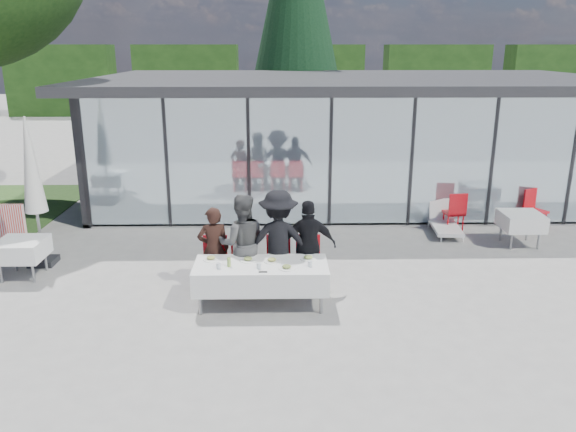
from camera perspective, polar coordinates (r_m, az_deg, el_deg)
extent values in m
plane|color=gray|center=(10.08, 0.33, -8.20)|extent=(90.00, 90.00, 0.00)
cube|color=gray|center=(17.78, 6.16, 3.01)|extent=(14.00, 8.00, 0.10)
cube|color=black|center=(21.31, 5.00, 9.58)|extent=(14.00, 0.20, 3.20)
cube|color=black|center=(17.95, -16.30, 7.62)|extent=(0.20, 8.00, 3.20)
cube|color=black|center=(19.59, 26.94, 7.20)|extent=(0.20, 8.00, 3.20)
cube|color=silver|center=(13.61, 8.40, 5.36)|extent=(13.60, 0.06, 3.10)
cube|color=#2D2D30|center=(16.90, 6.69, 13.51)|extent=(14.80, 8.80, 0.24)
cube|color=#262628|center=(14.18, -19.94, 4.99)|extent=(0.08, 0.10, 3.10)
cube|color=#262628|center=(13.68, -12.19, 5.22)|extent=(0.08, 0.10, 3.10)
cube|color=#262628|center=(13.44, -4.00, 5.36)|extent=(0.08, 0.10, 3.10)
cube|color=#262628|center=(13.48, 4.31, 5.38)|extent=(0.08, 0.10, 3.10)
cube|color=#262628|center=(13.80, 12.40, 5.30)|extent=(0.08, 0.10, 3.10)
cube|color=#262628|center=(14.38, 19.99, 5.13)|extent=(0.08, 0.10, 3.10)
cube|color=#262628|center=(15.18, 26.87, 4.90)|extent=(0.08, 0.10, 3.10)
cube|color=red|center=(16.09, -2.02, 3.10)|extent=(0.45, 0.45, 0.90)
cube|color=red|center=(16.62, 3.20, 3.53)|extent=(0.45, 0.45, 0.90)
cube|color=red|center=(16.51, 12.02, 3.10)|extent=(0.45, 0.45, 0.90)
cube|color=red|center=(17.72, 17.85, 3.58)|extent=(0.45, 0.45, 0.90)
cube|color=#163310|center=(39.65, -21.96, 12.66)|extent=(6.50, 2.00, 4.40)
cube|color=#163310|center=(37.63, -10.18, 13.42)|extent=(6.50, 2.00, 4.40)
cube|color=#163310|center=(37.25, 2.42, 13.63)|extent=(6.50, 2.00, 4.40)
cube|color=#163310|center=(38.57, 14.70, 13.22)|extent=(6.50, 2.00, 4.40)
cube|color=#163310|center=(41.41, 25.67, 12.36)|extent=(6.50, 2.00, 4.40)
cube|color=white|center=(9.58, -2.76, -6.06)|extent=(2.26, 0.96, 0.42)
cylinder|color=gray|center=(9.42, -8.95, -7.91)|extent=(0.06, 0.06, 0.71)
cylinder|color=gray|center=(9.36, 3.39, -7.89)|extent=(0.06, 0.06, 0.71)
cylinder|color=gray|center=(10.05, -8.43, -6.24)|extent=(0.06, 0.06, 0.71)
cylinder|color=gray|center=(10.00, 3.08, -6.22)|extent=(0.06, 0.06, 0.71)
imported|color=#321C16|center=(10.14, -7.54, -3.38)|extent=(0.68, 0.68, 1.57)
cube|color=red|center=(10.28, -7.46, -5.09)|extent=(0.44, 0.44, 0.05)
cube|color=red|center=(10.38, -7.39, -3.40)|extent=(0.44, 0.04, 0.55)
cylinder|color=red|center=(10.23, -8.52, -6.68)|extent=(0.04, 0.04, 0.43)
cylinder|color=red|center=(10.19, -6.50, -6.69)|extent=(0.04, 0.04, 0.43)
cylinder|color=red|center=(10.56, -8.28, -5.90)|extent=(0.04, 0.04, 0.43)
cylinder|color=red|center=(10.52, -6.32, -5.91)|extent=(0.04, 0.04, 0.43)
imported|color=#535353|center=(10.05, -4.69, -2.77)|extent=(0.93, 0.93, 1.80)
cube|color=red|center=(10.24, -4.62, -5.09)|extent=(0.44, 0.44, 0.05)
cube|color=red|center=(10.34, -4.59, -3.39)|extent=(0.44, 0.04, 0.55)
cylinder|color=red|center=(10.18, -5.67, -6.70)|extent=(0.04, 0.04, 0.43)
cylinder|color=red|center=(10.16, -3.63, -6.70)|extent=(0.04, 0.04, 0.43)
cylinder|color=red|center=(10.51, -5.52, -5.92)|extent=(0.04, 0.04, 0.43)
cylinder|color=red|center=(10.49, -3.55, -5.92)|extent=(0.04, 0.04, 0.43)
imported|color=black|center=(10.02, -0.98, -2.57)|extent=(1.24, 1.24, 1.87)
cube|color=red|center=(10.22, -0.96, -5.08)|extent=(0.44, 0.44, 0.05)
cube|color=red|center=(10.32, -0.97, -3.38)|extent=(0.44, 0.04, 0.55)
cylinder|color=red|center=(10.15, -1.98, -6.70)|extent=(0.04, 0.04, 0.43)
cylinder|color=red|center=(10.15, 0.07, -6.69)|extent=(0.04, 0.04, 0.43)
cylinder|color=red|center=(10.48, -1.95, -5.91)|extent=(0.04, 0.04, 0.43)
cylinder|color=red|center=(10.48, 0.03, -5.90)|extent=(0.04, 0.04, 0.43)
imported|color=black|center=(10.07, 2.12, -3.06)|extent=(1.04, 1.04, 1.68)
cube|color=red|center=(10.24, 2.09, -5.06)|extent=(0.44, 0.44, 0.05)
cube|color=red|center=(10.33, 2.04, -3.36)|extent=(0.44, 0.04, 0.55)
cylinder|color=red|center=(10.15, 1.11, -6.68)|extent=(0.04, 0.04, 0.43)
cylinder|color=red|center=(10.17, 3.15, -6.65)|extent=(0.04, 0.04, 0.43)
cylinder|color=red|center=(10.48, 1.03, -5.89)|extent=(0.04, 0.04, 0.43)
cylinder|color=red|center=(10.50, 3.01, -5.87)|extent=(0.04, 0.04, 0.43)
cylinder|color=white|center=(9.76, -7.83, -4.39)|extent=(0.28, 0.28, 0.01)
ellipsoid|color=#CEB052|center=(9.75, -7.84, -4.20)|extent=(0.15, 0.15, 0.05)
cylinder|color=white|center=(9.65, -4.08, -4.52)|extent=(0.28, 0.28, 0.01)
ellipsoid|color=#46702A|center=(9.64, -4.09, -4.34)|extent=(0.15, 0.15, 0.05)
cylinder|color=white|center=(9.59, -1.65, -4.62)|extent=(0.28, 0.28, 0.01)
ellipsoid|color=#CEB052|center=(9.58, -1.65, -4.44)|extent=(0.15, 0.15, 0.05)
cylinder|color=white|center=(9.70, 2.07, -4.38)|extent=(0.28, 0.28, 0.01)
ellipsoid|color=#46702A|center=(9.69, 2.08, -4.19)|extent=(0.15, 0.15, 0.05)
cylinder|color=white|center=(9.29, -0.13, -5.34)|extent=(0.28, 0.28, 0.01)
ellipsoid|color=#46702A|center=(9.28, -0.13, -5.14)|extent=(0.15, 0.15, 0.05)
cylinder|color=#88AF49|center=(9.41, -6.02, -4.68)|extent=(0.06, 0.06, 0.15)
cylinder|color=silver|center=(9.29, -3.00, -5.08)|extent=(0.07, 0.07, 0.10)
cylinder|color=silver|center=(9.37, 2.24, -4.87)|extent=(0.07, 0.07, 0.10)
cylinder|color=silver|center=(9.35, -7.07, -5.05)|extent=(0.07, 0.07, 0.10)
cube|color=black|center=(9.16, -2.55, -5.69)|extent=(0.14, 0.03, 0.01)
cube|color=white|center=(11.86, -25.46, -3.07)|extent=(0.86, 0.86, 0.36)
cylinder|color=gray|center=(11.80, -27.25, -4.45)|extent=(0.05, 0.05, 0.72)
cylinder|color=gray|center=(11.55, -24.57, -4.53)|extent=(0.05, 0.05, 0.72)
cylinder|color=gray|center=(12.31, -26.07, -3.45)|extent=(0.05, 0.05, 0.72)
cylinder|color=gray|center=(12.06, -23.48, -3.51)|extent=(0.05, 0.05, 0.72)
cube|color=white|center=(13.47, 22.60, -0.46)|extent=(0.86, 0.86, 0.36)
cylinder|color=gray|center=(13.15, 21.81, -1.69)|extent=(0.05, 0.05, 0.72)
cylinder|color=gray|center=(13.39, 24.18, -1.65)|extent=(0.05, 0.05, 0.72)
cylinder|color=gray|center=(13.67, 20.87, -0.90)|extent=(0.05, 0.05, 0.72)
cylinder|color=gray|center=(13.91, 23.17, -0.87)|extent=(0.05, 0.05, 0.72)
cube|color=red|center=(14.80, 23.86, 0.42)|extent=(0.60, 0.60, 0.05)
cube|color=red|center=(14.86, 23.37, 1.54)|extent=(0.41, 0.24, 0.55)
cylinder|color=red|center=(14.64, 23.40, -0.66)|extent=(0.04, 0.04, 0.43)
cylinder|color=red|center=(14.79, 24.67, -0.64)|extent=(0.04, 0.04, 0.43)
cylinder|color=red|center=(14.95, 22.85, -0.25)|extent=(0.04, 0.04, 0.43)
cylinder|color=red|center=(15.10, 24.10, -0.24)|extent=(0.04, 0.04, 0.43)
cube|color=red|center=(13.99, 16.49, 0.30)|extent=(0.48, 0.48, 0.05)
cube|color=red|center=(13.75, 16.89, 1.06)|extent=(0.44, 0.08, 0.55)
cylinder|color=red|center=(13.84, 15.91, -0.85)|extent=(0.04, 0.04, 0.43)
cylinder|color=red|center=(13.95, 17.33, -0.83)|extent=(0.04, 0.04, 0.43)
cylinder|color=red|center=(14.17, 15.51, -0.41)|extent=(0.04, 0.04, 0.43)
cylinder|color=red|center=(14.28, 16.89, -0.40)|extent=(0.04, 0.04, 0.43)
cube|color=black|center=(12.54, -23.57, -4.23)|extent=(0.50, 0.50, 0.12)
cylinder|color=gray|center=(12.17, -24.28, 1.46)|extent=(0.06, 0.06, 2.70)
cone|color=silver|center=(12.02, -24.68, 4.73)|extent=(0.44, 0.44, 1.88)
cube|color=red|center=(13.74, -25.67, -2.76)|extent=(0.30, 0.45, 0.10)
cube|color=white|center=(13.76, 15.71, -1.09)|extent=(0.70, 1.34, 0.08)
cube|color=white|center=(14.20, 15.36, 0.63)|extent=(0.62, 0.31, 0.54)
cylinder|color=white|center=(13.22, 15.30, -2.29)|extent=(0.04, 0.04, 0.14)
cylinder|color=white|center=(13.37, 17.36, -2.25)|extent=(0.04, 0.04, 0.14)
cylinder|color=white|center=(14.23, 14.10, -0.84)|extent=(0.04, 0.04, 0.14)
cylinder|color=white|center=(14.37, 16.02, -0.82)|extent=(0.04, 0.04, 0.14)
cylinder|color=#382316|center=(22.38, 0.81, 8.43)|extent=(0.44, 0.44, 2.00)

